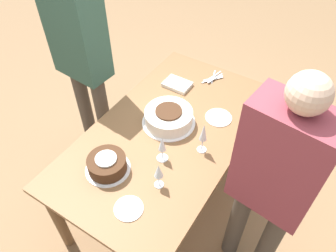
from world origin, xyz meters
TOP-DOWN VIEW (x-y plane):
  - ground_plane at (0.00, 0.00)m, footprint 12.00×12.00m
  - dining_table at (0.00, 0.00)m, footprint 1.63×0.92m
  - cake_center_white at (-0.07, -0.04)m, footprint 0.36×0.36m
  - cake_front_chocolate at (0.45, -0.14)m, footprint 0.27×0.27m
  - wine_glass_near at (0.21, 0.09)m, footprint 0.07×0.07m
  - wine_glass_far at (0.38, 0.18)m, footprint 0.06×0.06m
  - wine_glass_extra at (0.02, 0.26)m, footprint 0.06×0.06m
  - dessert_plate_left at (-0.29, 0.23)m, footprint 0.18×0.18m
  - dessert_plate_right at (0.59, 0.13)m, footprint 0.16×0.16m
  - fork_pile at (-0.66, -0.00)m, footprint 0.21×0.12m
  - napkin_stack at (-0.44, -0.19)m, footprint 0.14×0.20m
  - person_cutting at (-0.10, -0.80)m, footprint 0.25×0.41m
  - person_watching at (0.17, 0.73)m, footprint 0.27×0.42m

SIDE VIEW (x-z plane):
  - ground_plane at x=0.00m, z-range 0.00..0.00m
  - dining_table at x=0.00m, z-range 0.26..0.99m
  - dessert_plate_left at x=-0.29m, z-range 0.73..0.74m
  - dessert_plate_right at x=0.59m, z-range 0.73..0.74m
  - fork_pile at x=-0.66m, z-range 0.73..0.75m
  - napkin_stack at x=-0.44m, z-range 0.73..0.76m
  - cake_front_chocolate at x=0.45m, z-range 0.72..0.83m
  - cake_center_white at x=-0.07m, z-range 0.72..0.84m
  - wine_glass_near at x=0.21m, z-range 0.76..0.94m
  - wine_glass_far at x=0.38m, z-range 0.76..0.95m
  - wine_glass_extra at x=0.02m, z-range 0.77..1.00m
  - person_watching at x=0.17m, z-range 0.16..1.76m
  - person_cutting at x=-0.10m, z-range 0.18..1.89m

